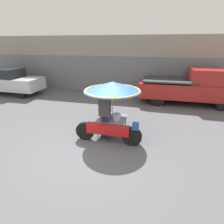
% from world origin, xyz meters
% --- Properties ---
extents(ground_plane, '(36.00, 36.00, 0.00)m').
position_xyz_m(ground_plane, '(0.00, 0.00, 0.00)').
color(ground_plane, '#56565B').
extents(shopfront_building, '(28.00, 2.06, 3.60)m').
position_xyz_m(shopfront_building, '(0.00, 7.69, 1.79)').
color(shopfront_building, gray).
rests_on(shopfront_building, ground).
extents(vendor_motorcycle_cart, '(2.26, 1.96, 1.94)m').
position_xyz_m(vendor_motorcycle_cart, '(0.44, 0.93, 1.50)').
color(vendor_motorcycle_cart, black).
rests_on(vendor_motorcycle_cart, ground).
extents(vendor_person, '(0.38, 0.23, 1.69)m').
position_xyz_m(vendor_person, '(0.26, 0.64, 0.96)').
color(vendor_person, navy).
rests_on(vendor_person, ground).
extents(parked_car, '(4.24, 1.66, 1.64)m').
position_xyz_m(parked_car, '(-7.39, 4.77, 0.84)').
color(parked_car, black).
rests_on(parked_car, ground).
extents(pickup_truck, '(5.28, 1.83, 1.91)m').
position_xyz_m(pickup_truck, '(3.79, 5.38, 0.93)').
color(pickup_truck, black).
rests_on(pickup_truck, ground).
extents(potted_plant, '(0.75, 0.75, 0.90)m').
position_xyz_m(potted_plant, '(-8.82, 6.15, 0.51)').
color(potted_plant, gray).
rests_on(potted_plant, ground).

